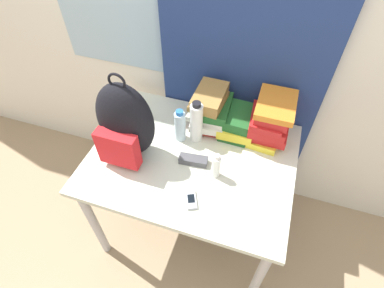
# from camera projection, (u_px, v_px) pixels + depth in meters

# --- Properties ---
(ground_plane) EXTENTS (12.00, 12.00, 0.00)m
(ground_plane) POSITION_uv_depth(u_px,v_px,m) (171.00, 280.00, 1.90)
(ground_plane) COLOR #9E8466
(wall_back) EXTENTS (6.00, 0.06, 2.50)m
(wall_back) POSITION_uv_depth(u_px,v_px,m) (222.00, 24.00, 1.56)
(wall_back) COLOR silver
(wall_back) RESTS_ON ground_plane
(curtain_blue) EXTENTS (0.92, 0.04, 2.50)m
(curtain_blue) POSITION_uv_depth(u_px,v_px,m) (246.00, 33.00, 1.49)
(curtain_blue) COLOR navy
(curtain_blue) RESTS_ON ground_plane
(desk) EXTENTS (1.09, 0.84, 0.75)m
(desk) POSITION_uv_depth(u_px,v_px,m) (192.00, 167.00, 1.68)
(desk) COLOR beige
(desk) RESTS_ON ground_plane
(backpack) EXTENTS (0.30, 0.24, 0.50)m
(backpack) POSITION_uv_depth(u_px,v_px,m) (125.00, 124.00, 1.47)
(backpack) COLOR black
(backpack) RESTS_ON desk
(book_stack_left) EXTENTS (0.23, 0.28, 0.24)m
(book_stack_left) POSITION_uv_depth(u_px,v_px,m) (210.00, 109.00, 1.69)
(book_stack_left) COLOR red
(book_stack_left) RESTS_ON desk
(book_stack_center) EXTENTS (0.20, 0.28, 0.14)m
(book_stack_center) POSITION_uv_depth(u_px,v_px,m) (238.00, 121.00, 1.69)
(book_stack_center) COLOR #1E5623
(book_stack_center) RESTS_ON desk
(book_stack_right) EXTENTS (0.22, 0.29, 0.26)m
(book_stack_right) POSITION_uv_depth(u_px,v_px,m) (270.00, 120.00, 1.61)
(book_stack_right) COLOR yellow
(book_stack_right) RESTS_ON desk
(water_bottle) EXTENTS (0.06, 0.06, 0.20)m
(water_bottle) POSITION_uv_depth(u_px,v_px,m) (180.00, 126.00, 1.63)
(water_bottle) COLOR silver
(water_bottle) RESTS_ON desk
(sports_bottle) EXTENTS (0.07, 0.07, 0.26)m
(sports_bottle) POSITION_uv_depth(u_px,v_px,m) (196.00, 123.00, 1.60)
(sports_bottle) COLOR white
(sports_bottle) RESTS_ON desk
(sunscreen_bottle) EXTENTS (0.04, 0.04, 0.16)m
(sunscreen_bottle) POSITION_uv_depth(u_px,v_px,m) (216.00, 166.00, 1.47)
(sunscreen_bottle) COLOR white
(sunscreen_bottle) RESTS_ON desk
(cell_phone) EXTENTS (0.09, 0.11, 0.02)m
(cell_phone) POSITION_uv_depth(u_px,v_px,m) (191.00, 199.00, 1.42)
(cell_phone) COLOR #B7BCC6
(cell_phone) RESTS_ON desk
(sunglasses_case) EXTENTS (0.16, 0.07, 0.04)m
(sunglasses_case) POSITION_uv_depth(u_px,v_px,m) (193.00, 160.00, 1.57)
(sunglasses_case) COLOR #47474C
(sunglasses_case) RESTS_ON desk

